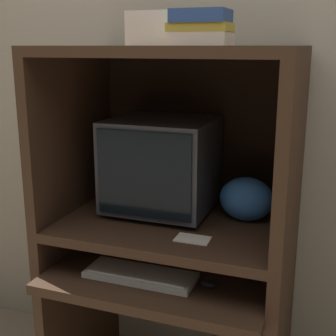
{
  "coord_description": "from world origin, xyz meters",
  "views": [
    {
      "loc": [
        0.56,
        -1.27,
        1.46
      ],
      "look_at": [
        -0.02,
        0.31,
        1.02
      ],
      "focal_mm": 50.0,
      "sensor_mm": 36.0,
      "label": 1
    }
  ],
  "objects_px": {
    "book_stack": "(201,28)",
    "keyboard": "(141,274)",
    "mouse": "(209,284)",
    "snack_bag": "(246,199)",
    "crt_monitor": "(162,164)",
    "storage_box": "(154,29)"
  },
  "relations": [
    {
      "from": "snack_bag",
      "to": "book_stack",
      "type": "height_order",
      "value": "book_stack"
    },
    {
      "from": "keyboard",
      "to": "storage_box",
      "type": "height_order",
      "value": "storage_box"
    },
    {
      "from": "crt_monitor",
      "to": "storage_box",
      "type": "relative_size",
      "value": 2.33
    },
    {
      "from": "keyboard",
      "to": "snack_bag",
      "type": "bearing_deg",
      "value": 41.99
    },
    {
      "from": "mouse",
      "to": "storage_box",
      "type": "bearing_deg",
      "value": 141.18
    },
    {
      "from": "crt_monitor",
      "to": "storage_box",
      "type": "xyz_separation_m",
      "value": [
        -0.02,
        -0.02,
        0.51
      ]
    },
    {
      "from": "storage_box",
      "to": "snack_bag",
      "type": "bearing_deg",
      "value": 5.47
    },
    {
      "from": "crt_monitor",
      "to": "storage_box",
      "type": "bearing_deg",
      "value": -131.43
    },
    {
      "from": "mouse",
      "to": "crt_monitor",
      "type": "bearing_deg",
      "value": 136.73
    },
    {
      "from": "mouse",
      "to": "snack_bag",
      "type": "height_order",
      "value": "snack_bag"
    },
    {
      "from": "crt_monitor",
      "to": "storage_box",
      "type": "height_order",
      "value": "storage_box"
    },
    {
      "from": "mouse",
      "to": "book_stack",
      "type": "relative_size",
      "value": 0.29
    },
    {
      "from": "keyboard",
      "to": "book_stack",
      "type": "height_order",
      "value": "book_stack"
    },
    {
      "from": "mouse",
      "to": "snack_bag",
      "type": "relative_size",
      "value": 0.28
    },
    {
      "from": "book_stack",
      "to": "storage_box",
      "type": "distance_m",
      "value": 0.22
    },
    {
      "from": "keyboard",
      "to": "storage_box",
      "type": "relative_size",
      "value": 2.33
    },
    {
      "from": "book_stack",
      "to": "storage_box",
      "type": "height_order",
      "value": "storage_box"
    },
    {
      "from": "keyboard",
      "to": "snack_bag",
      "type": "height_order",
      "value": "snack_bag"
    },
    {
      "from": "snack_bag",
      "to": "book_stack",
      "type": "bearing_deg",
      "value": -140.93
    },
    {
      "from": "book_stack",
      "to": "keyboard",
      "type": "bearing_deg",
      "value": -135.5
    },
    {
      "from": "crt_monitor",
      "to": "mouse",
      "type": "bearing_deg",
      "value": -43.27
    },
    {
      "from": "mouse",
      "to": "book_stack",
      "type": "bearing_deg",
      "value": 121.17
    }
  ]
}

